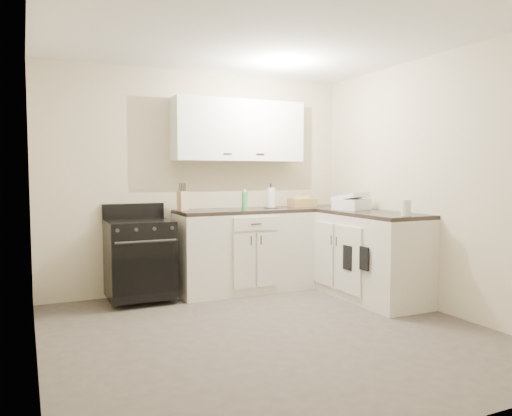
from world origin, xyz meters
name	(u,v)px	position (x,y,z in m)	size (l,w,h in m)	color
floor	(269,333)	(0.00, 0.00, 0.00)	(3.60, 3.60, 0.00)	#473F38
ceiling	(270,31)	(0.00, 0.00, 2.50)	(3.60, 3.60, 0.00)	white
wall_back	(200,182)	(0.00, 1.80, 1.25)	(3.60, 3.60, 0.00)	beige
wall_right	(434,183)	(1.80, 0.00, 1.25)	(3.60, 3.60, 0.00)	beige
wall_left	(32,188)	(-1.80, 0.00, 1.25)	(3.60, 3.60, 0.00)	beige
wall_front	(430,194)	(0.00, -1.80, 1.25)	(3.60, 3.60, 0.00)	beige
base_cabinets_back	(244,252)	(0.43, 1.50, 0.45)	(1.55, 0.60, 0.90)	beige
base_cabinets_right	(355,254)	(1.50, 0.85, 0.45)	(0.60, 1.90, 0.90)	beige
countertop_back	(244,211)	(0.43, 1.50, 0.92)	(1.55, 0.60, 0.04)	black
countertop_right	(356,212)	(1.50, 0.85, 0.92)	(0.60, 1.90, 0.04)	black
upper_cabinets	(239,131)	(0.43, 1.65, 1.84)	(1.55, 0.30, 0.70)	white
stove	(140,259)	(-0.78, 1.48, 0.46)	(0.66, 0.57, 0.80)	black
knife_block	(182,201)	(-0.27, 1.61, 1.05)	(0.10, 0.09, 0.21)	tan
paper_towel	(271,198)	(0.78, 1.52, 1.06)	(0.10, 0.10, 0.24)	white
soap_bottle	(245,201)	(0.39, 1.41, 1.04)	(0.07, 0.07, 0.20)	#42AD5F
wicker_basket	(302,203)	(1.22, 1.55, 0.99)	(0.31, 0.20, 0.10)	tan
countertop_grill	(351,204)	(1.48, 0.91, 1.00)	(0.33, 0.31, 0.12)	white
glass_jar	(406,208)	(1.46, 0.00, 1.02)	(0.09, 0.09, 0.16)	silver
oven_mitt_near	(364,259)	(1.18, 0.27, 0.51)	(0.02, 0.13, 0.23)	black
oven_mitt_far	(348,258)	(1.18, 0.54, 0.47)	(0.02, 0.15, 0.25)	black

